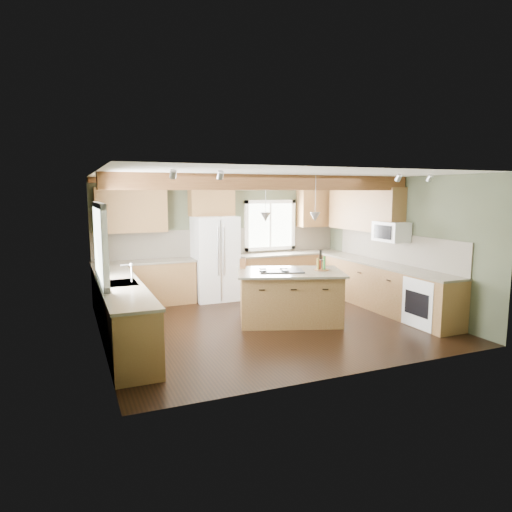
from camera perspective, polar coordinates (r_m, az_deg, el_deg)
name	(u,v)px	position (r m, az deg, el deg)	size (l,w,h in m)	color
floor	(268,323)	(8.17, 1.57, -8.42)	(5.60, 5.60, 0.00)	black
ceiling	(269,175)	(7.84, 1.64, 10.12)	(5.60, 5.60, 0.00)	silver
wall_back	(223,238)	(10.22, -4.21, 2.30)	(5.60, 5.60, 0.00)	#424732
wall_left	(99,260)	(7.22, -19.08, -0.47)	(5.00, 5.00, 0.00)	#424732
wall_right	(398,244)	(9.40, 17.34, 1.47)	(5.00, 5.00, 0.00)	#424732
ceiling_beam	(270,182)	(7.81, 1.72, 9.18)	(5.55, 0.26, 0.26)	brown
soffit_trim	(223,181)	(10.08, -4.10, 9.28)	(5.55, 0.20, 0.10)	brown
backsplash_back	(223,242)	(10.21, -4.18, 1.79)	(5.58, 0.03, 0.58)	brown
backsplash_right	(396,248)	(9.44, 17.05, 0.96)	(0.03, 3.70, 0.58)	brown
base_cab_back_left	(145,284)	(9.63, -13.74, -3.43)	(2.02, 0.60, 0.88)	brown
counter_back_left	(144,262)	(9.55, -13.83, -0.72)	(2.06, 0.64, 0.04)	brown
base_cab_back_right	(288,273)	(10.63, 4.00, -2.16)	(2.62, 0.60, 0.88)	brown
counter_back_right	(288,254)	(10.56, 4.02, 0.30)	(2.66, 0.64, 0.04)	brown
base_cab_left	(121,313)	(7.46, -16.49, -6.84)	(0.60, 3.70, 0.88)	brown
counter_left	(120,284)	(7.36, -16.63, -3.37)	(0.64, 3.74, 0.04)	brown
base_cab_right	(382,287)	(9.39, 15.52, -3.79)	(0.60, 3.70, 0.88)	brown
counter_right	(383,264)	(9.31, 15.62, -1.01)	(0.64, 3.74, 0.04)	brown
upper_cab_back_left	(131,210)	(9.55, -15.35, 5.56)	(1.40, 0.35, 0.90)	brown
upper_cab_over_fridge	(211,200)	(9.91, -5.59, 7.03)	(0.96, 0.35, 0.70)	brown
upper_cab_right	(364,209)	(9.96, 13.37, 5.71)	(0.35, 2.20, 0.90)	brown
upper_cab_back_corner	(317,207)	(10.97, 7.58, 6.04)	(0.90, 0.35, 0.90)	brown
window_left	(99,243)	(7.24, -19.04, 1.55)	(0.04, 1.60, 1.05)	white
window_back	(270,225)	(10.60, 1.73, 3.88)	(1.10, 0.04, 1.00)	white
sink	(120,284)	(7.36, -16.63, -3.33)	(0.50, 0.65, 0.03)	#262628
faucet	(132,274)	(7.35, -15.28, -2.14)	(0.02, 0.02, 0.28)	#B2B2B7
dishwasher	(134,338)	(6.22, -15.02, -9.84)	(0.60, 0.60, 0.84)	white
oven	(430,302)	(8.43, 20.96, -5.42)	(0.60, 0.72, 0.84)	white
microwave	(391,232)	(9.20, 16.55, 2.93)	(0.40, 0.70, 0.38)	white
pendant_left	(266,217)	(7.96, 1.20, 4.91)	(0.18, 0.18, 0.16)	#B2B2B7
pendant_right	(315,217)	(8.07, 7.39, 4.88)	(0.18, 0.18, 0.16)	#B2B2B7
refrigerator	(215,258)	(9.81, -5.14, -0.30)	(0.90, 0.74, 1.80)	white
island	(290,297)	(8.20, 4.21, -5.20)	(1.74, 1.06, 0.88)	brown
island_top	(290,272)	(8.11, 4.25, -2.03)	(1.85, 1.18, 0.04)	brown
cooktop	(282,271)	(8.09, 3.23, -1.83)	(0.75, 0.50, 0.02)	black
knife_block	(243,264)	(8.36, -1.67, -0.95)	(0.11, 0.08, 0.18)	brown
utensil_crock	(321,263)	(8.59, 8.08, -0.90)	(0.11, 0.11, 0.15)	#36312B
bottle_tray	(322,264)	(8.23, 8.19, -0.96)	(0.26, 0.26, 0.24)	brown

